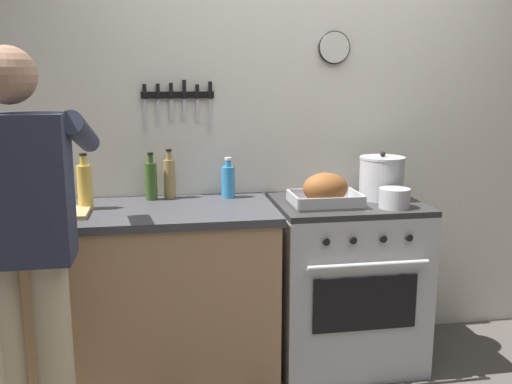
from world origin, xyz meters
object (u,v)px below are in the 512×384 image
object	(u,v)px
person_cook	(23,236)
bottle_vinegar	(170,178)
saucepan	(394,198)
cutting_board	(50,214)
bottle_olive_oil	(151,180)
bottle_hot_sauce	(18,192)
stove	(345,281)
bottle_cooking_oil	(85,186)
roasting_pan	(325,191)
stock_pot	(382,178)
bottle_dish_soap	(228,181)

from	to	relation	value
person_cook	bottle_vinegar	size ratio (longest dim) A/B	6.18
saucepan	cutting_board	size ratio (longest dim) A/B	0.43
bottle_olive_oil	bottle_hot_sauce	distance (m)	0.67
stove	bottle_cooking_oil	xyz separation A→B (m)	(-1.35, 0.04, 0.57)
person_cook	bottle_hot_sauce	world-z (taller)	person_cook
cutting_board	bottle_cooking_oil	world-z (taller)	bottle_cooking_oil
person_cook	bottle_vinegar	xyz separation A→B (m)	(0.57, 0.86, 0.06)
roasting_pan	bottle_vinegar	xyz separation A→B (m)	(-0.78, 0.32, 0.04)
stock_pot	bottle_cooking_oil	size ratio (longest dim) A/B	0.91
saucepan	bottle_olive_oil	world-z (taller)	bottle_olive_oil
bottle_dish_soap	cutting_board	bearing A→B (deg)	-163.07
cutting_board	bottle_dish_soap	world-z (taller)	bottle_dish_soap
stove	person_cook	distance (m)	1.70
stove	bottle_olive_oil	xyz separation A→B (m)	(-1.03, 0.21, 0.56)
bottle_dish_soap	saucepan	bearing A→B (deg)	-25.84
bottle_cooking_oil	bottle_vinegar	distance (m)	0.46
bottle_dish_soap	bottle_vinegar	bearing A→B (deg)	172.64
person_cook	bottle_olive_oil	size ratio (longest dim) A/B	6.49
person_cook	cutting_board	world-z (taller)	person_cook
roasting_pan	bottle_vinegar	world-z (taller)	bottle_vinegar
stove	bottle_vinegar	world-z (taller)	bottle_vinegar
bottle_dish_soap	bottle_cooking_oil	xyz separation A→B (m)	(-0.73, -0.15, 0.03)
person_cook	stock_pot	bearing A→B (deg)	-76.96
bottle_dish_soap	bottle_olive_oil	bearing A→B (deg)	177.93
stove	bottle_vinegar	distance (m)	1.11
stove	person_cook	size ratio (longest dim) A/B	0.54
bottle_vinegar	stock_pot	bearing A→B (deg)	-10.54
bottle_dish_soap	stove	bearing A→B (deg)	-17.93
saucepan	bottle_dish_soap	size ratio (longest dim) A/B	0.70
stove	cutting_board	bearing A→B (deg)	-177.26
saucepan	bottle_vinegar	distance (m)	1.19
bottle_cooking_oil	stove	bearing A→B (deg)	-1.87
roasting_pan	bottle_vinegar	bearing A→B (deg)	157.57
bottle_vinegar	cutting_board	bearing A→B (deg)	-151.51
person_cook	bottle_olive_oil	distance (m)	0.96
bottle_hot_sauce	bottle_vinegar	size ratio (longest dim) A/B	0.71
saucepan	cutting_board	xyz separation A→B (m)	(-1.68, 0.11, -0.04)
stock_pot	bottle_cooking_oil	bearing A→B (deg)	179.46
saucepan	person_cook	bearing A→B (deg)	-165.65
stove	roasting_pan	bearing A→B (deg)	-150.96
stove	bottle_hot_sauce	distance (m)	1.77
bottle_dish_soap	bottle_hot_sauce	xyz separation A→B (m)	(-1.07, -0.05, -0.01)
cutting_board	bottle_vinegar	size ratio (longest dim) A/B	1.34
saucepan	bottle_olive_oil	size ratio (longest dim) A/B	0.61
stock_pot	bottle_olive_oil	size ratio (longest dim) A/B	1.00
roasting_pan	stock_pot	size ratio (longest dim) A/B	1.37
person_cook	bottle_vinegar	bearing A→B (deg)	-41.57
stove	bottle_olive_oil	size ratio (longest dim) A/B	3.52
saucepan	roasting_pan	bearing A→B (deg)	162.54
stove	saucepan	world-z (taller)	saucepan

